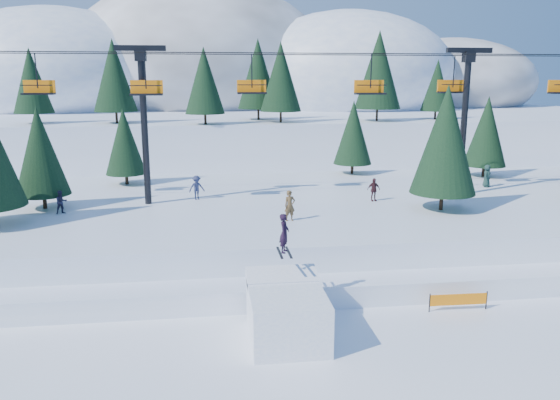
{
  "coord_description": "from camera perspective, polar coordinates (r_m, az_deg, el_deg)",
  "views": [
    {
      "loc": [
        -4.89,
        -18.58,
        10.77
      ],
      "look_at": [
        -1.65,
        6.0,
        5.2
      ],
      "focal_mm": 35.0,
      "sensor_mm": 36.0,
      "label": 1
    }
  ],
  "objects": [
    {
      "name": "ground",
      "position": [
        22.03,
        6.59,
        -16.7
      ],
      "size": [
        160.0,
        160.0,
        0.0
      ],
      "primitive_type": "plane",
      "color": "white",
      "rests_on": "ground"
    },
    {
      "name": "mid_shelf",
      "position": [
        38.12,
        0.1,
        -1.8
      ],
      "size": [
        70.0,
        22.0,
        2.5
      ],
      "primitive_type": "cube",
      "color": "white",
      "rests_on": "ground"
    },
    {
      "name": "berm",
      "position": [
        28.9,
        2.75,
        -8.07
      ],
      "size": [
        70.0,
        6.0,
        1.1
      ],
      "primitive_type": "cube",
      "color": "white",
      "rests_on": "ground"
    },
    {
      "name": "mountain_ridge",
      "position": [
        91.95,
        -7.8,
        11.84
      ],
      "size": [
        119.0,
        60.68,
        26.46
      ],
      "color": "white",
      "rests_on": "ground"
    },
    {
      "name": "jump_kicker",
      "position": [
        23.3,
        0.7,
        -11.67
      ],
      "size": [
        3.12,
        4.35,
        5.06
      ],
      "color": "white",
      "rests_on": "ground"
    },
    {
      "name": "chairlift",
      "position": [
        37.3,
        3.17,
        10.42
      ],
      "size": [
        46.0,
        3.21,
        10.28
      ],
      "color": "black",
      "rests_on": "mid_shelf"
    },
    {
      "name": "conifer_stand",
      "position": [
        38.88,
        8.43,
        6.85
      ],
      "size": [
        61.35,
        18.06,
        10.08
      ],
      "color": "black",
      "rests_on": "mid_shelf"
    },
    {
      "name": "distant_skiers",
      "position": [
        37.19,
        0.97,
        1.12
      ],
      "size": [
        31.38,
        8.92,
        1.82
      ],
      "color": "#292439",
      "rests_on": "mid_shelf"
    },
    {
      "name": "banner_near",
      "position": [
        27.46,
        18.14,
        -9.87
      ],
      "size": [
        2.86,
        0.12,
        0.9
      ],
      "color": "black",
      "rests_on": "ground"
    },
    {
      "name": "banner_far",
      "position": [
        30.39,
        18.98,
        -7.73
      ],
      "size": [
        2.83,
        0.46,
        0.9
      ],
      "color": "black",
      "rests_on": "ground"
    }
  ]
}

